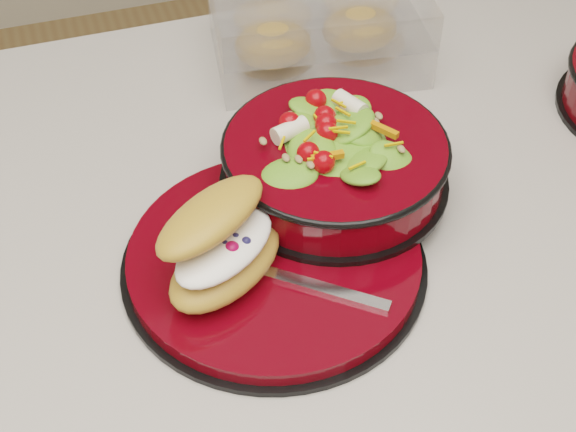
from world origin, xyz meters
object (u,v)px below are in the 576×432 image
object	(u,v)px
dinner_plate	(275,259)
salad_bowl	(335,155)
fork	(294,280)
island_counter	(376,410)
croissant	(223,244)
pastry_box	(317,25)

from	to	relation	value
dinner_plate	salad_bowl	size ratio (longest dim) A/B	1.25
salad_bowl	fork	bearing A→B (deg)	-125.74
dinner_plate	fork	bearing A→B (deg)	-82.87
dinner_plate	fork	size ratio (longest dim) A/B	2.07
island_counter	fork	xyz separation A→B (m)	(-0.16, -0.11, 0.47)
island_counter	croissant	xyz separation A→B (m)	(-0.22, -0.08, 0.50)
island_counter	salad_bowl	distance (m)	0.51
dinner_plate	island_counter	bearing A→B (deg)	24.27
island_counter	fork	distance (m)	0.51
island_counter	croissant	distance (m)	0.55
dinner_plate	pastry_box	bearing A→B (deg)	63.86
croissant	pastry_box	bearing A→B (deg)	22.61
dinner_plate	pastry_box	size ratio (longest dim) A/B	1.05
salad_bowl	fork	size ratio (longest dim) A/B	1.66
salad_bowl	pastry_box	distance (m)	0.25
dinner_plate	croissant	xyz separation A→B (m)	(-0.05, -0.01, 0.05)
fork	island_counter	bearing A→B (deg)	-15.99
pastry_box	croissant	bearing A→B (deg)	-113.78
croissant	salad_bowl	bearing A→B (deg)	-4.13
island_counter	pastry_box	world-z (taller)	pastry_box
salad_bowl	fork	distance (m)	0.14
croissant	fork	bearing A→B (deg)	-63.84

